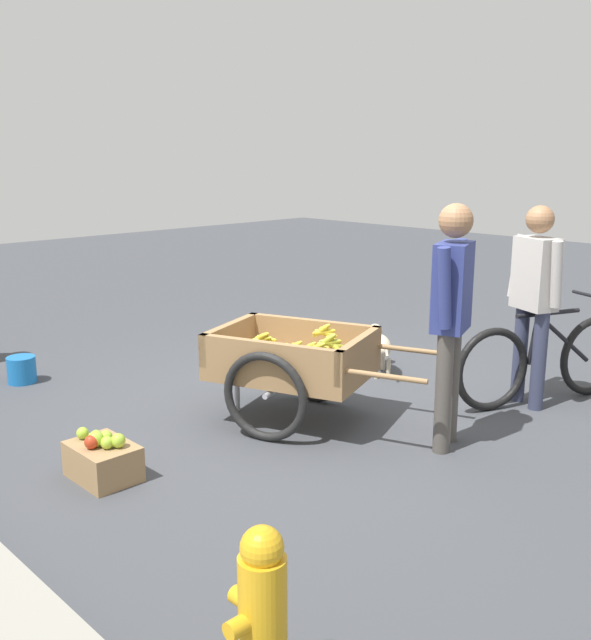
{
  "coord_description": "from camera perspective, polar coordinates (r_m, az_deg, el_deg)",
  "views": [
    {
      "loc": [
        -3.66,
        3.59,
        1.95
      ],
      "look_at": [
        -0.02,
        0.05,
        0.75
      ],
      "focal_mm": 39.92,
      "sensor_mm": 36.0,
      "label": 1
    }
  ],
  "objects": [
    {
      "name": "ground_plane",
      "position": [
        5.49,
        0.17,
        -7.53
      ],
      "size": [
        24.0,
        24.0,
        0.0
      ],
      "primitive_type": "plane",
      "color": "#3D3F44"
    },
    {
      "name": "fruit_cart",
      "position": [
        5.22,
        -0.21,
        -3.54
      ],
      "size": [
        1.81,
        1.29,
        0.73
      ],
      "color": "#937047",
      "rests_on": "ground"
    },
    {
      "name": "vendor_person",
      "position": [
        4.74,
        12.41,
        1.21
      ],
      "size": [
        0.31,
        0.53,
        1.64
      ],
      "color": "#4C4742",
      "rests_on": "ground"
    },
    {
      "name": "bicycle",
      "position": [
        5.96,
        19.33,
        -3.02
      ],
      "size": [
        0.73,
        1.56,
        0.85
      ],
      "color": "black",
      "rests_on": "ground"
    },
    {
      "name": "cyclist_person",
      "position": [
        5.74,
        18.62,
        2.39
      ],
      "size": [
        0.49,
        0.33,
        1.57
      ],
      "color": "#333851",
      "rests_on": "ground"
    },
    {
      "name": "dog",
      "position": [
        6.45,
        6.75,
        -1.92
      ],
      "size": [
        0.54,
        0.47,
        0.4
      ],
      "color": "beige",
      "rests_on": "ground"
    },
    {
      "name": "fire_hydrant",
      "position": [
        2.78,
        -2.72,
        -22.31
      ],
      "size": [
        0.25,
        0.25,
        0.67
      ],
      "color": "gold",
      "rests_on": "ground"
    },
    {
      "name": "plastic_bucket",
      "position": [
        6.62,
        -21.1,
        -3.73
      ],
      "size": [
        0.24,
        0.24,
        0.23
      ],
      "primitive_type": "cylinder",
      "color": "#1966B2",
      "rests_on": "ground"
    },
    {
      "name": "apple_crate",
      "position": [
        4.57,
        -15.2,
        -10.69
      ],
      "size": [
        0.44,
        0.32,
        0.32
      ],
      "color": "#99754C",
      "rests_on": "ground"
    }
  ]
}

